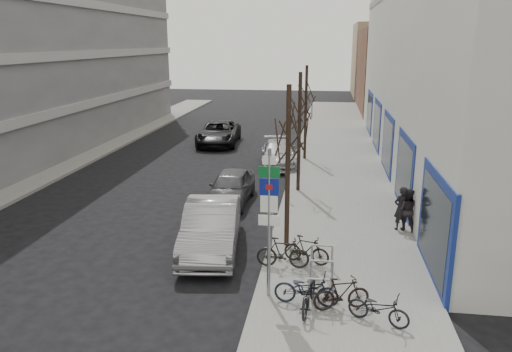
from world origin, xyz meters
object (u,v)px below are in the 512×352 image
(bike_rack, at_px, (321,271))
(bike_mid_curb, at_px, (306,286))
(meter_mid, at_px, (286,182))
(bike_near_left, at_px, (310,290))
(meter_back, at_px, (294,155))
(parked_car_back, at_px, (278,154))
(meter_front, at_px, (272,228))
(tree_mid, at_px, (300,104))
(parked_car_mid, at_px, (231,187))
(highway_sign_pole, at_px, (269,214))
(lane_car, at_px, (219,133))
(tree_near, at_px, (288,129))
(bike_near_right, at_px, (342,293))
(tree_far, at_px, (306,90))
(bike_far_curb, at_px, (379,306))
(bike_far_inner, at_px, (306,249))
(bike_mid_inner, at_px, (283,252))
(pedestrian_near, at_px, (401,208))
(pedestrian_far, at_px, (408,209))
(parked_car_front, at_px, (211,227))

(bike_rack, distance_m, bike_mid_curb, 1.05)
(meter_mid, xyz_separation_m, bike_near_left, (1.37, -9.09, -0.25))
(meter_back, xyz_separation_m, parked_car_back, (-0.96, 1.14, -0.24))
(meter_front, bearing_deg, tree_mid, 86.32)
(parked_car_mid, bearing_deg, highway_sign_pole, -70.88)
(lane_car, bearing_deg, bike_near_left, -75.94)
(tree_near, xyz_separation_m, bike_near_right, (1.73, -4.00, -3.50))
(tree_far, height_order, bike_near_right, tree_far)
(highway_sign_pole, bearing_deg, bike_far_curb, -19.85)
(tree_mid, bearing_deg, bike_rack, -82.72)
(bike_near_left, height_order, lane_car, lane_car)
(meter_mid, height_order, bike_far_inner, meter_mid)
(tree_far, bearing_deg, tree_near, -90.00)
(meter_back, bearing_deg, highway_sign_pole, -88.98)
(bike_near_right, relative_size, bike_far_curb, 0.98)
(bike_rack, height_order, lane_car, lane_car)
(tree_far, relative_size, lane_car, 0.99)
(bike_near_right, relative_size, bike_mid_inner, 0.93)
(bike_near_right, bearing_deg, lane_car, 2.58)
(bike_mid_curb, bearing_deg, bike_near_left, -150.88)
(highway_sign_pole, relative_size, bike_far_curb, 2.76)
(meter_back, distance_m, lane_car, 8.62)
(tree_near, distance_m, meter_back, 10.98)
(tree_near, relative_size, tree_far, 1.00)
(tree_near, xyz_separation_m, bike_mid_inner, (0.03, -1.75, -3.46))
(bike_far_curb, xyz_separation_m, bike_far_inner, (-1.88, 3.18, -0.02))
(tree_near, relative_size, bike_far_curb, 3.61)
(bike_rack, relative_size, meter_front, 1.78)
(tree_far, bearing_deg, bike_far_inner, -87.12)
(tree_far, xyz_separation_m, parked_car_back, (-1.41, -1.36, -3.43))
(pedestrian_near, bearing_deg, parked_car_mid, -46.83)
(bike_near_right, bearing_deg, parked_car_back, -6.21)
(lane_car, xyz_separation_m, pedestrian_far, (10.21, -15.11, 0.16))
(tree_near, height_order, parked_car_mid, tree_near)
(pedestrian_far, bearing_deg, parked_car_front, 41.73)
(tree_mid, relative_size, pedestrian_far, 3.49)
(meter_mid, height_order, bike_near_right, meter_mid)
(bike_mid_inner, bearing_deg, tree_near, 1.75)
(bike_mid_inner, relative_size, parked_car_mid, 0.39)
(bike_near_left, relative_size, parked_car_back, 0.36)
(bike_near_left, relative_size, parked_car_front, 0.34)
(tree_mid, relative_size, lane_car, 0.99)
(meter_front, height_order, parked_car_front, parked_car_front)
(meter_front, bearing_deg, highway_sign_pole, -85.25)
(bike_near_right, distance_m, bike_mid_curb, 0.91)
(bike_rack, height_order, tree_mid, tree_mid)
(parked_car_back, bearing_deg, bike_far_curb, -83.56)
(lane_car, bearing_deg, pedestrian_far, -60.02)
(bike_far_curb, height_order, parked_car_mid, parked_car_mid)
(lane_car, relative_size, pedestrian_far, 3.53)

